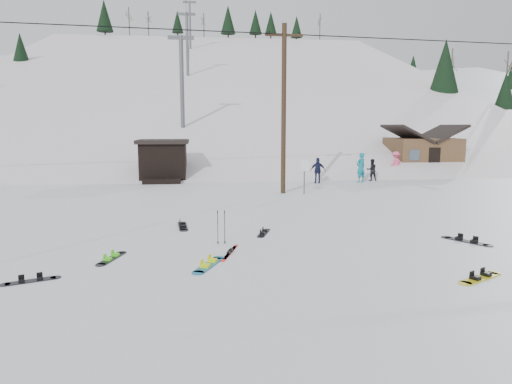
{
  "coord_description": "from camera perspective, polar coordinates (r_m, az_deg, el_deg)",
  "views": [
    {
      "loc": [
        -2.42,
        -10.52,
        3.71
      ],
      "look_at": [
        -0.56,
        5.1,
        1.4
      ],
      "focal_mm": 32.0,
      "sensor_mm": 36.0,
      "label": 1
    }
  ],
  "objects": [
    {
      "name": "lift_tower_mid",
      "position": [
        61.47,
        -8.6,
        18.23
      ],
      "size": [
        2.2,
        0.36,
        8.0
      ],
      "color": "#595B60",
      "rests_on": "ski_slope"
    },
    {
      "name": "lift_tower_far",
      "position": [
        82.34,
        -8.26,
        20.28
      ],
      "size": [
        2.2,
        0.36,
        8.0
      ],
      "color": "#595B60",
      "rests_on": "ski_slope"
    },
    {
      "name": "board_scatter_e",
      "position": [
        12.57,
        26.25,
        -9.55
      ],
      "size": [
        1.49,
        0.94,
        0.12
      ],
      "rotation": [
        0.0,
        0.0,
        0.49
      ],
      "color": "yellow",
      "rests_on": "ground"
    },
    {
      "name": "skier_dark",
      "position": [
        31.72,
        14.26,
        2.71
      ],
      "size": [
        0.72,
        0.56,
        1.47
      ],
      "primitive_type": "imported",
      "rotation": [
        0.0,
        0.0,
        3.13
      ],
      "color": "black",
      "rests_on": "ground"
    },
    {
      "name": "lift_hut",
      "position": [
        31.65,
        -11.48,
        3.93
      ],
      "size": [
        3.4,
        4.1,
        2.75
      ],
      "color": "black",
      "rests_on": "ground"
    },
    {
      "name": "hero_skis",
      "position": [
        13.48,
        -3.28,
        -7.51
      ],
      "size": [
        0.62,
        1.72,
        0.09
      ],
      "rotation": [
        0.0,
        0.0,
        -0.3
      ],
      "color": "red",
      "rests_on": "ground"
    },
    {
      "name": "skier_pink",
      "position": [
        35.27,
        17.05,
        3.41
      ],
      "size": [
        1.34,
        1.12,
        1.8
      ],
      "primitive_type": "imported",
      "rotation": [
        0.0,
        0.0,
        3.61
      ],
      "color": "#F45684",
      "rests_on": "ground"
    },
    {
      "name": "board_scatter_f",
      "position": [
        15.83,
        0.97,
        -5.11
      ],
      "size": [
        0.61,
        1.27,
        0.09
      ],
      "rotation": [
        0.0,
        0.0,
        1.23
      ],
      "color": "black",
      "rests_on": "ground"
    },
    {
      "name": "treeline_crest",
      "position": [
        96.62,
        -5.38,
        6.1
      ],
      "size": [
        50.0,
        6.0,
        10.0
      ],
      "primitive_type": null,
      "color": "black",
      "rests_on": "ski_slope"
    },
    {
      "name": "board_scatter_d",
      "position": [
        16.2,
        24.81,
        -5.56
      ],
      "size": [
        1.05,
        1.46,
        0.12
      ],
      "rotation": [
        0.0,
        0.0,
        -1.0
      ],
      "color": "black",
      "rests_on": "ground"
    },
    {
      "name": "cabin",
      "position": [
        38.72,
        20.02,
        4.55
      ],
      "size": [
        5.39,
        4.4,
        3.77
      ],
      "color": "brown",
      "rests_on": "ground"
    },
    {
      "name": "ground",
      "position": [
        11.41,
        5.93,
        -10.66
      ],
      "size": [
        200.0,
        200.0,
        0.0
      ],
      "primitive_type": "plane",
      "color": "white",
      "rests_on": "ground"
    },
    {
      "name": "skier_navy",
      "position": [
        29.59,
        7.74,
        2.68
      ],
      "size": [
        1.02,
        0.54,
        1.65
      ],
      "primitive_type": "imported",
      "rotation": [
        0.0,
        0.0,
        3.0
      ],
      "color": "#191D3E",
      "rests_on": "ground"
    },
    {
      "name": "utility_pole",
      "position": [
        24.93,
        3.48,
        10.56
      ],
      "size": [
        2.0,
        0.26,
        9.0
      ],
      "color": "#3A2819",
      "rests_on": "ground"
    },
    {
      "name": "skier_teal",
      "position": [
        30.63,
        12.97,
        2.99
      ],
      "size": [
        0.84,
        0.73,
        1.93
      ],
      "primitive_type": "imported",
      "rotation": [
        0.0,
        0.0,
        3.61
      ],
      "color": "#0D798A",
      "rests_on": "ground"
    },
    {
      "name": "board_scatter_c",
      "position": [
        13.51,
        -17.61,
        -7.87
      ],
      "size": [
        0.63,
        1.42,
        0.1
      ],
      "rotation": [
        0.0,
        0.0,
        1.27
      ],
      "color": "black",
      "rests_on": "ground"
    },
    {
      "name": "ski_poles",
      "position": [
        14.4,
        -4.37,
        -4.35
      ],
      "size": [
        0.29,
        0.08,
        1.07
      ],
      "color": "black",
      "rests_on": "ground"
    },
    {
      "name": "lift_tower_near",
      "position": [
        40.76,
        -9.26,
        14.08
      ],
      "size": [
        2.2,
        0.36,
        8.0
      ],
      "color": "#595B60",
      "rests_on": "ski_slope"
    },
    {
      "name": "ridge_right",
      "position": [
        74.24,
        26.44,
        -3.97
      ],
      "size": [
        45.66,
        93.98,
        54.59
      ],
      "primitive_type": "cube",
      "rotation": [
        0.21,
        -0.05,
        -0.12
      ],
      "color": "white",
      "rests_on": "ground"
    },
    {
      "name": "trail_sign",
      "position": [
        24.84,
        6.09,
        2.67
      ],
      "size": [
        0.5,
        0.09,
        1.85
      ],
      "color": "#595B60",
      "rests_on": "ground"
    },
    {
      "name": "ski_slope",
      "position": [
        67.42,
        -4.57,
        -5.16
      ],
      "size": [
        60.0,
        85.24,
        65.97
      ],
      "primitive_type": "cube",
      "rotation": [
        0.31,
        0.0,
        0.0
      ],
      "color": "white",
      "rests_on": "ground"
    },
    {
      "name": "hero_snowboard",
      "position": [
        12.37,
        -5.92,
        -8.99
      ],
      "size": [
        0.88,
        1.57,
        0.12
      ],
      "rotation": [
        0.0,
        0.0,
        1.15
      ],
      "color": "#18739C",
      "rests_on": "ground"
    },
    {
      "name": "board_scatter_b",
      "position": [
        17.06,
        -9.14,
        -4.21
      ],
      "size": [
        0.43,
        1.64,
        0.11
      ],
      "rotation": [
        0.0,
        0.0,
        1.67
      ],
      "color": "black",
      "rests_on": "ground"
    },
    {
      "name": "board_scatter_a",
      "position": [
        12.36,
        -26.32,
        -9.88
      ],
      "size": [
        1.28,
        0.64,
        0.09
      ],
      "rotation": [
        0.0,
        0.0,
        0.36
      ],
      "color": "black",
      "rests_on": "ground"
    }
  ]
}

